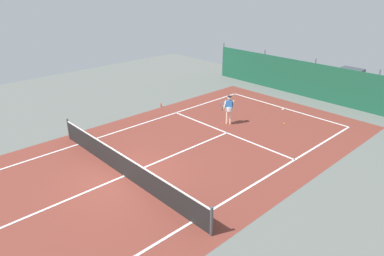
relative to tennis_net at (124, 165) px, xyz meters
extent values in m
plane|color=slate|center=(0.00, 0.00, -0.51)|extent=(36.00, 36.00, 0.00)
cube|color=brown|center=(0.00, 0.00, -0.51)|extent=(11.02, 26.60, 0.01)
cube|color=white|center=(0.00, 11.90, -0.50)|extent=(8.22, 0.10, 0.01)
cube|color=white|center=(-4.11, 0.00, -0.50)|extent=(0.10, 23.80, 0.01)
cube|color=white|center=(4.11, 0.00, -0.50)|extent=(0.10, 23.80, 0.01)
cube|color=white|center=(0.00, 6.40, -0.50)|extent=(8.22, 0.10, 0.01)
cube|color=white|center=(0.00, 0.00, -0.50)|extent=(0.10, 12.80, 0.01)
cube|color=white|center=(0.00, 11.75, -0.50)|extent=(0.10, 0.30, 0.01)
cube|color=black|center=(0.00, 0.00, -0.04)|extent=(9.92, 0.03, 0.95)
cube|color=white|center=(0.00, 0.00, 0.46)|extent=(9.92, 0.04, 0.05)
cylinder|color=#47474C|center=(-5.01, 0.00, 0.04)|extent=(0.10, 0.10, 1.10)
cylinder|color=#47474C|center=(5.01, 0.00, 0.04)|extent=(0.10, 0.10, 1.10)
cube|color=#195138|center=(0.00, 14.99, 0.69)|extent=(16.22, 0.06, 2.40)
cylinder|color=#595B60|center=(-8.11, 15.05, 0.84)|extent=(0.08, 0.08, 2.70)
cylinder|color=#595B60|center=(-4.05, 15.05, 0.84)|extent=(0.08, 0.08, 2.70)
cylinder|color=#595B60|center=(0.00, 15.05, 0.84)|extent=(0.08, 0.08, 2.70)
cylinder|color=#595B60|center=(4.05, 15.05, 0.84)|extent=(0.08, 0.08, 2.70)
cube|color=#234C1E|center=(0.00, 15.59, 0.04)|extent=(14.60, 0.70, 1.10)
cylinder|color=beige|center=(-0.69, 7.48, -0.10)|extent=(0.12, 0.12, 0.82)
cylinder|color=beige|center=(-0.87, 7.38, -0.10)|extent=(0.12, 0.12, 0.82)
cylinder|color=white|center=(-0.78, 7.43, 0.39)|extent=(0.40, 0.40, 0.22)
cube|color=#2D6BB7|center=(-0.78, 7.43, 0.59)|extent=(0.41, 0.35, 0.56)
sphere|color=beige|center=(-0.78, 7.43, 1.02)|extent=(0.22, 0.22, 0.22)
cylinder|color=black|center=(-0.78, 7.43, 1.11)|extent=(0.23, 0.23, 0.04)
cylinder|color=beige|center=(-0.58, 7.54, 0.62)|extent=(0.09, 0.09, 0.58)
cylinder|color=beige|center=(-0.92, 7.21, 0.62)|extent=(0.33, 0.51, 0.41)
cylinder|color=black|center=(-0.82, 6.93, 0.51)|extent=(0.16, 0.26, 0.13)
torus|color=teal|center=(-0.82, 6.93, 0.73)|extent=(0.33, 0.26, 0.29)
sphere|color=#CCDB33|center=(1.41, 9.69, -0.48)|extent=(0.07, 0.07, 0.07)
cube|color=silver|center=(1.13, 17.93, 0.21)|extent=(1.83, 4.21, 0.80)
cube|color=#2D333D|center=(1.13, 17.93, 0.89)|extent=(1.54, 1.90, 0.56)
cylinder|color=black|center=(0.22, 19.22, -0.19)|extent=(0.22, 0.64, 0.64)
cylinder|color=black|center=(2.02, 19.24, -0.19)|extent=(0.22, 0.64, 0.64)
cylinder|color=black|center=(0.23, 16.62, -0.19)|extent=(0.22, 0.64, 0.64)
cylinder|color=black|center=(2.03, 16.63, -0.19)|extent=(0.22, 0.64, 0.64)
cylinder|color=#D84C38|center=(-5.58, 6.39, -0.39)|extent=(0.08, 0.08, 0.24)
camera|label=1|loc=(11.12, -6.60, 7.13)|focal=32.83mm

